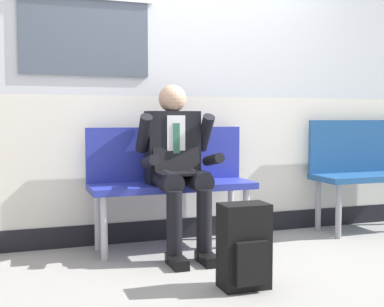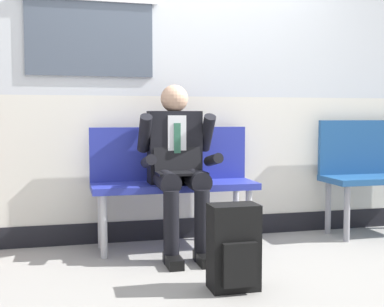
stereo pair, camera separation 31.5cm
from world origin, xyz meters
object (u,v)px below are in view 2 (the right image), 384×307
(bench_empty, at_px, (378,168))
(person_seated, at_px, (178,162))
(backpack, at_px, (234,248))
(bench_with_person, at_px, (173,175))

(bench_empty, height_order, person_seated, person_seated)
(bench_empty, bearing_deg, person_seated, -173.64)
(backpack, bearing_deg, bench_with_person, 97.47)
(bench_with_person, xyz_separation_m, bench_empty, (1.84, 0.00, 0.01))
(bench_empty, bearing_deg, backpack, -147.64)
(bench_with_person, bearing_deg, person_seated, -90.00)
(bench_with_person, distance_m, backpack, 1.13)
(bench_with_person, relative_size, person_seated, 1.00)
(bench_empty, relative_size, person_seated, 0.82)
(person_seated, height_order, backpack, person_seated)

